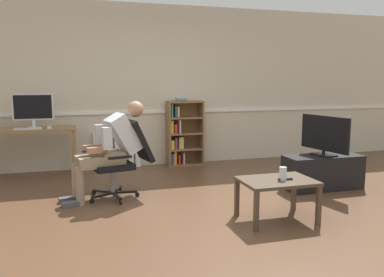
% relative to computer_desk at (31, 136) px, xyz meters
% --- Properties ---
extents(ground_plane, '(18.00, 18.00, 0.00)m').
position_rel_computer_desk_xyz_m(ground_plane, '(1.94, -2.15, -0.64)').
color(ground_plane, brown).
extents(back_wall, '(12.00, 0.13, 2.70)m').
position_rel_computer_desk_xyz_m(back_wall, '(1.94, 0.50, 0.71)').
color(back_wall, beige).
rests_on(back_wall, ground_plane).
extents(computer_desk, '(1.28, 0.58, 0.76)m').
position_rel_computer_desk_xyz_m(computer_desk, '(0.00, 0.00, 0.00)').
color(computer_desk, olive).
rests_on(computer_desk, ground_plane).
extents(imac_monitor, '(0.57, 0.14, 0.50)m').
position_rel_computer_desk_xyz_m(imac_monitor, '(0.05, 0.08, 0.40)').
color(imac_monitor, silver).
rests_on(imac_monitor, computer_desk).
extents(keyboard, '(0.38, 0.12, 0.02)m').
position_rel_computer_desk_xyz_m(keyboard, '(-0.01, -0.14, 0.12)').
color(keyboard, silver).
rests_on(keyboard, computer_desk).
extents(computer_mouse, '(0.06, 0.10, 0.03)m').
position_rel_computer_desk_xyz_m(computer_mouse, '(0.28, -0.12, 0.13)').
color(computer_mouse, white).
rests_on(computer_mouse, computer_desk).
extents(bookshelf, '(0.61, 0.29, 1.15)m').
position_rel_computer_desk_xyz_m(bookshelf, '(2.38, 0.29, -0.10)').
color(bookshelf, brown).
rests_on(bookshelf, ground_plane).
extents(radiator, '(0.77, 0.08, 0.60)m').
position_rel_computer_desk_xyz_m(radiator, '(1.29, 0.39, -0.34)').
color(radiator, white).
rests_on(radiator, ground_plane).
extents(office_chair, '(0.82, 0.64, 0.97)m').
position_rel_computer_desk_xyz_m(office_chair, '(1.21, -1.29, -0.12)').
color(office_chair, black).
rests_on(office_chair, ground_plane).
extents(person_seated, '(1.06, 0.52, 1.19)m').
position_rel_computer_desk_xyz_m(person_seated, '(1.04, -1.33, 0.00)').
color(person_seated, '#937F60').
rests_on(person_seated, ground_plane).
extents(tv_stand, '(1.05, 0.40, 0.45)m').
position_rel_computer_desk_xyz_m(tv_stand, '(3.80, -1.69, -0.42)').
color(tv_stand, black).
rests_on(tv_stand, ground_plane).
extents(tv_screen, '(0.26, 0.80, 0.53)m').
position_rel_computer_desk_xyz_m(tv_screen, '(3.81, -1.69, 0.09)').
color(tv_screen, black).
rests_on(tv_screen, tv_stand).
extents(coffee_table, '(0.75, 0.53, 0.43)m').
position_rel_computer_desk_xyz_m(coffee_table, '(2.62, -2.58, -0.27)').
color(coffee_table, '#4C3D2D').
rests_on(coffee_table, ground_plane).
extents(drinking_glass, '(0.08, 0.08, 0.14)m').
position_rel_computer_desk_xyz_m(drinking_glass, '(2.67, -2.62, -0.14)').
color(drinking_glass, silver).
rests_on(drinking_glass, coffee_table).
extents(spare_remote, '(0.15, 0.05, 0.02)m').
position_rel_computer_desk_xyz_m(spare_remote, '(2.70, -2.63, -0.20)').
color(spare_remote, black).
rests_on(spare_remote, coffee_table).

